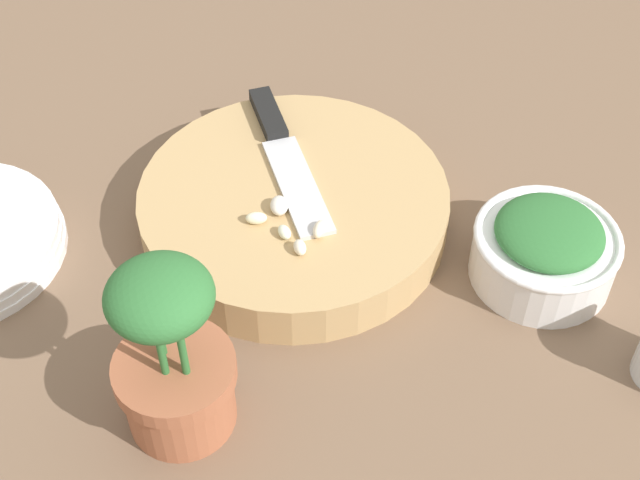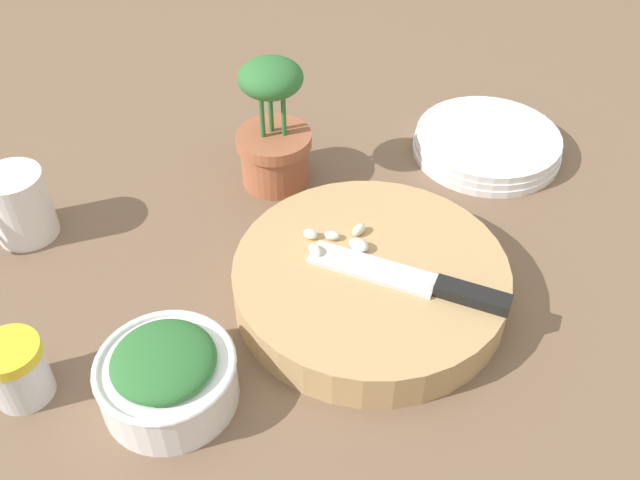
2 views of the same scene
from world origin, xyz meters
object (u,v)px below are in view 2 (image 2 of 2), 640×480
cutting_board (370,281)px  herb_bowl (167,375)px  spice_jar (17,370)px  plate_stack (487,144)px  chef_knife (420,281)px  garlic_cloves (339,240)px  coffee_mug (17,206)px  potted_herb (273,134)px

cutting_board → herb_bowl: (-0.23, -0.07, 0.01)m
cutting_board → herb_bowl: herb_bowl is taller
spice_jar → plate_stack: spice_jar is taller
cutting_board → chef_knife: size_ratio=1.63×
garlic_cloves → chef_knife: bearing=-53.4°
garlic_cloves → herb_bowl: 0.24m
herb_bowl → plate_stack: 0.55m
plate_stack → herb_bowl: bearing=-149.6°
spice_jar → plate_stack: size_ratio=0.33×
herb_bowl → coffee_mug: coffee_mug is taller
chef_knife → plate_stack: chef_knife is taller
spice_jar → plate_stack: 0.65m
plate_stack → chef_knife: bearing=-129.9°
chef_knife → spice_jar: spice_jar is taller
cutting_board → plate_stack: cutting_board is taller
spice_jar → potted_herb: bearing=39.0°
chef_knife → plate_stack: size_ratio=0.90×
potted_herb → cutting_board: bearing=-78.2°
chef_knife → potted_herb: bearing=57.7°
chef_knife → coffee_mug: 0.47m
potted_herb → spice_jar: bearing=-141.0°
cutting_board → coffee_mug: (-0.36, 0.21, 0.02)m
garlic_cloves → herb_bowl: size_ratio=0.57×
garlic_cloves → coffee_mug: size_ratio=0.78×
cutting_board → potted_herb: potted_herb is taller
herb_bowl → plate_stack: (0.47, 0.28, -0.02)m
cutting_board → coffee_mug: 0.42m
cutting_board → coffee_mug: coffee_mug is taller
spice_jar → potted_herb: size_ratio=0.39×
cutting_board → garlic_cloves: garlic_cloves is taller
coffee_mug → potted_herb: potted_herb is taller
chef_knife → spice_jar: size_ratio=2.71×
herb_bowl → garlic_cloves: bearing=28.9°
cutting_board → plate_stack: (0.24, 0.21, -0.01)m
garlic_cloves → spice_jar: size_ratio=1.12×
herb_bowl → spice_jar: bearing=160.9°
herb_bowl → potted_herb: potted_herb is taller
plate_stack → potted_herb: (-0.29, 0.02, 0.06)m
coffee_mug → chef_knife: bearing=-32.3°
herb_bowl → potted_herb: size_ratio=0.77×
cutting_board → plate_stack: size_ratio=1.47×
herb_bowl → coffee_mug: (-0.13, 0.28, 0.01)m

